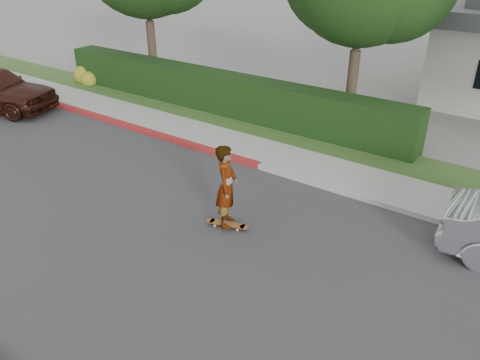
# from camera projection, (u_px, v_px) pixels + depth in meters

# --- Properties ---
(ground) EXTENTS (120.00, 120.00, 0.00)m
(ground) POSITION_uv_depth(u_px,v_px,m) (127.00, 221.00, 10.87)
(ground) COLOR slate
(ground) RESTS_ON ground
(road) EXTENTS (60.00, 8.00, 0.01)m
(road) POSITION_uv_depth(u_px,v_px,m) (127.00, 220.00, 10.87)
(road) COLOR #2D2D30
(road) RESTS_ON ground
(curb_far) EXTENTS (60.00, 0.20, 0.15)m
(curb_far) POSITION_uv_depth(u_px,v_px,m) (232.00, 157.00, 13.80)
(curb_far) COLOR #9E9E99
(curb_far) RESTS_ON ground
(curb_red_section) EXTENTS (12.00, 0.21, 0.15)m
(curb_red_section) POSITION_uv_depth(u_px,v_px,m) (117.00, 122.00, 16.37)
(curb_red_section) COLOR maroon
(curb_red_section) RESTS_ON ground
(sidewalk_far) EXTENTS (60.00, 1.60, 0.12)m
(sidewalk_far) POSITION_uv_depth(u_px,v_px,m) (249.00, 148.00, 14.45)
(sidewalk_far) COLOR gray
(sidewalk_far) RESTS_ON ground
(planting_strip) EXTENTS (60.00, 1.60, 0.10)m
(planting_strip) POSITION_uv_depth(u_px,v_px,m) (276.00, 132.00, 15.61)
(planting_strip) COLOR #2D4C1E
(planting_strip) RESTS_ON ground
(hedge) EXTENTS (15.00, 1.00, 1.50)m
(hedge) POSITION_uv_depth(u_px,v_px,m) (216.00, 92.00, 17.26)
(hedge) COLOR black
(hedge) RESTS_ON ground
(flowering_shrub) EXTENTS (1.40, 1.00, 0.90)m
(flowering_shrub) POSITION_uv_depth(u_px,v_px,m) (86.00, 77.00, 20.73)
(flowering_shrub) COLOR #2D4C19
(flowering_shrub) RESTS_ON ground
(skateboard) EXTENTS (1.03, 0.48, 0.09)m
(skateboard) POSITION_uv_depth(u_px,v_px,m) (227.00, 224.00, 10.58)
(skateboard) COLOR gold
(skateboard) RESTS_ON ground
(skateboarder) EXTENTS (0.71, 0.82, 1.91)m
(skateboarder) POSITION_uv_depth(u_px,v_px,m) (227.00, 186.00, 10.13)
(skateboarder) COLOR white
(skateboarder) RESTS_ON skateboard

